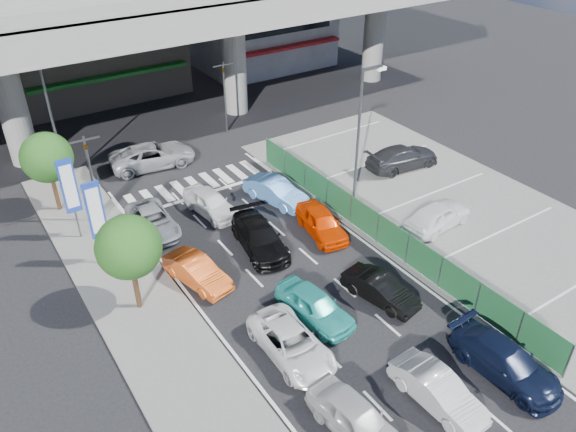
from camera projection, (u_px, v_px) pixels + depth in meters
ground at (317, 300)px, 25.79m from camera, size 120.00×120.00×0.00m
parking_lot at (452, 210)px, 32.29m from camera, size 12.00×28.00×0.06m
sidewalk_left at (140, 307)px, 25.32m from camera, size 4.00×30.00×0.12m
fence_run at (391, 238)px, 28.47m from camera, size 0.16×22.00×1.80m
expressway at (123, 10)px, 36.51m from camera, size 64.00×14.00×10.75m
building_center at (78, 1)px, 44.90m from camera, size 14.00×10.90×15.00m
traffic_light_left at (88, 159)px, 29.22m from camera, size 1.60×1.24×5.20m
traffic_light_right at (224, 80)px, 39.56m from camera, size 1.60×1.24×5.20m
street_lamp_right at (361, 126)px, 30.76m from camera, size 1.65×0.22×8.00m
street_lamp_left at (52, 108)px, 32.92m from camera, size 1.65×0.22×8.00m
signboard_near at (96, 213)px, 26.41m from camera, size 0.80×0.14×4.70m
signboard_far at (70, 189)px, 28.33m from camera, size 0.80×0.14×4.70m
tree_near at (129, 247)px, 23.52m from camera, size 2.80×2.80×4.80m
tree_far at (47, 158)px, 30.53m from camera, size 2.80×2.80×4.80m
van_white_back_left at (356, 419)px, 19.55m from camera, size 2.06×4.20×1.38m
hatch_white_back_mid at (438, 391)px, 20.62m from camera, size 1.56×3.99×1.30m
minivan_navy_back at (505, 361)px, 21.77m from camera, size 2.06×4.73×1.35m
sedan_white_mid_left at (291, 343)px, 22.68m from camera, size 2.13×4.49×1.24m
taxi_teal_mid at (315, 306)px, 24.47m from camera, size 2.16×4.23×1.38m
hatch_black_mid_right at (380, 289)px, 25.52m from camera, size 2.05×3.92×1.23m
taxi_orange_left at (197, 272)px, 26.57m from camera, size 2.21×4.06×1.27m
sedan_black_mid at (259, 237)px, 28.87m from camera, size 2.71×5.01×1.38m
taxi_orange_right at (322, 223)px, 30.02m from camera, size 2.30×4.27×1.38m
wagon_silver_front_left at (153, 221)px, 30.31m from camera, size 2.22×4.47×1.22m
sedan_white_front_mid at (211, 203)px, 31.74m from camera, size 2.13×4.23×1.38m
kei_truck_front_right at (276, 191)px, 32.81m from camera, size 2.46×4.42×1.38m
crossing_wagon_silver at (153, 156)px, 36.59m from camera, size 5.78×3.24×1.53m
parked_sedan_white at (438, 216)px, 30.40m from camera, size 4.49×2.20×1.47m
parked_sedan_dgrey at (402, 157)px, 36.33m from camera, size 5.21×2.50×1.47m
traffic_cone at (362, 210)px, 31.61m from camera, size 0.40×0.40×0.70m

